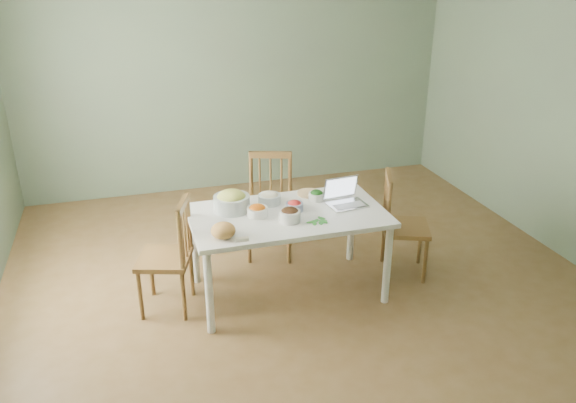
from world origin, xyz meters
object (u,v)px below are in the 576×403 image
object	(u,v)px
dining_table	(288,253)
chair_right	(406,225)
bread_boule	(223,230)
bowl_squash	(232,201)
chair_far	(270,208)
chair_left	(164,256)
laptop	(348,194)

from	to	relation	value
dining_table	chair_right	bearing A→B (deg)	1.17
bread_boule	bowl_squash	size ratio (longest dim) A/B	0.62
chair_far	chair_left	bearing A→B (deg)	-130.19
bread_boule	dining_table	bearing A→B (deg)	26.16
chair_far	chair_right	distance (m)	1.23
bowl_squash	laptop	distance (m)	0.94
dining_table	bread_boule	size ratio (longest dim) A/B	8.57
dining_table	bread_boule	xyz separation A→B (m)	(-0.57, -0.28, 0.42)
chair_far	laptop	world-z (taller)	chair_far
laptop	bowl_squash	bearing A→B (deg)	163.21
bread_boule	bowl_squash	world-z (taller)	bowl_squash
bowl_squash	chair_right	bearing A→B (deg)	-5.99
bowl_squash	chair_left	bearing A→B (deg)	-167.86
chair_left	bread_boule	bearing A→B (deg)	68.77
bread_boule	bowl_squash	xyz separation A→B (m)	(0.15, 0.46, 0.03)
bread_boule	chair_left	bearing A→B (deg)	141.04
chair_right	bread_boule	size ratio (longest dim) A/B	5.11
bread_boule	chair_far	bearing A→B (deg)	58.08
chair_left	chair_far	bearing A→B (deg)	139.41
laptop	chair_right	bearing A→B (deg)	-4.39
dining_table	chair_right	xyz separation A→B (m)	(1.07, 0.02, 0.10)
chair_left	bread_boule	xyz separation A→B (m)	(0.42, -0.34, 0.32)
chair_right	bowl_squash	distance (m)	1.54
chair_right	bread_boule	world-z (taller)	chair_right
dining_table	chair_left	xyz separation A→B (m)	(-0.99, 0.06, 0.10)
chair_left	laptop	distance (m)	1.54
chair_far	bread_boule	world-z (taller)	chair_far
chair_left	chair_right	bearing A→B (deg)	106.79
chair_left	laptop	bearing A→B (deg)	105.77
chair_right	laptop	bearing A→B (deg)	113.49
bread_boule	laptop	bearing A→B (deg)	14.79
bowl_squash	laptop	size ratio (longest dim) A/B	0.95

